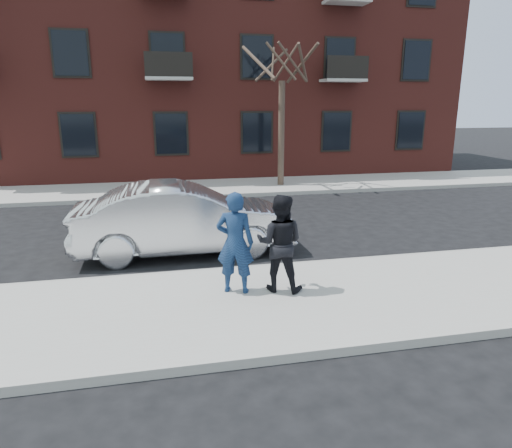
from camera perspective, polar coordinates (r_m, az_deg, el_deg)
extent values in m
plane|color=black|center=(8.24, -7.43, -10.53)|extent=(100.00, 100.00, 0.00)
cube|color=#9C9A94|center=(7.98, -7.30, -10.81)|extent=(50.00, 3.50, 0.15)
cube|color=#999691|center=(9.63, -8.25, -6.20)|extent=(50.00, 0.10, 0.15)
cube|color=#9C9A94|center=(19.00, -10.37, 4.29)|extent=(50.00, 3.50, 0.15)
cube|color=#999691|center=(17.23, -10.15, 3.21)|extent=(50.00, 0.10, 0.15)
cube|color=maroon|center=(25.67, -6.86, 20.44)|extent=(24.00, 10.00, 12.00)
cube|color=black|center=(20.88, 0.13, 11.36)|extent=(1.30, 0.06, 1.70)
cube|color=black|center=(23.68, 18.76, 11.02)|extent=(1.30, 0.06, 1.70)
cube|color=black|center=(20.92, 0.14, 20.14)|extent=(1.30, 0.06, 1.70)
cube|color=black|center=(23.72, 19.44, 18.74)|extent=(1.30, 0.06, 1.70)
cylinder|color=#392B22|center=(19.14, 3.18, 11.16)|extent=(0.26, 0.26, 4.20)
imported|color=silver|center=(10.97, -8.96, 0.64)|extent=(5.15, 1.87, 1.69)
imported|color=navy|center=(8.21, -2.63, -2.36)|extent=(0.79, 0.64, 1.87)
cube|color=black|center=(8.34, -2.76, 0.05)|extent=(0.11, 0.14, 0.08)
imported|color=black|center=(8.31, 2.98, -2.40)|extent=(1.07, 0.97, 1.80)
cube|color=black|center=(8.48, 2.17, -1.33)|extent=(0.10, 0.15, 0.06)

